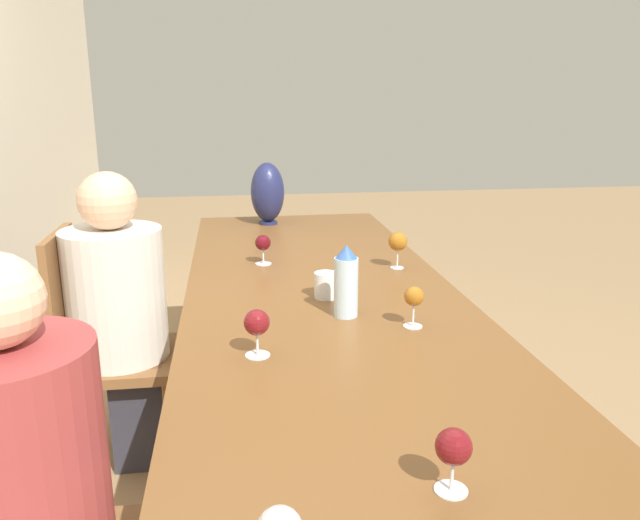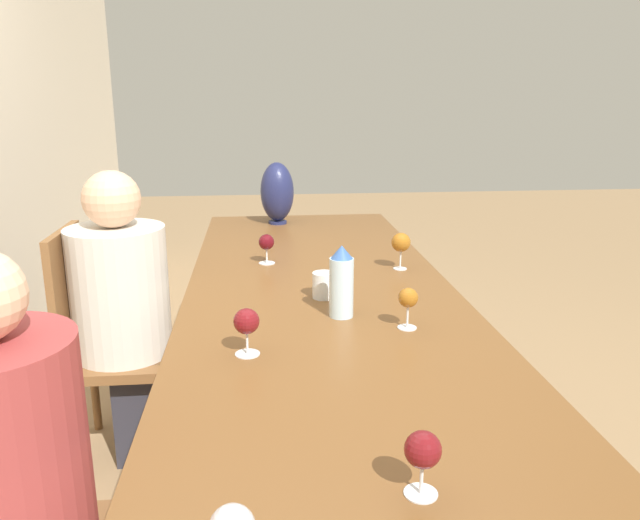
# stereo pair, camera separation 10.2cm
# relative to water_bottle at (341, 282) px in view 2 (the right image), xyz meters

# --- Properties ---
(ground_plane) EXTENTS (14.00, 14.00, 0.00)m
(ground_plane) POSITION_rel_water_bottle_xyz_m (0.17, 0.04, -0.88)
(ground_plane) COLOR #937551
(dining_table) EXTENTS (3.06, 0.99, 0.77)m
(dining_table) POSITION_rel_water_bottle_xyz_m (0.17, 0.04, -0.18)
(dining_table) COLOR brown
(dining_table) RESTS_ON ground_plane
(water_bottle) EXTENTS (0.08, 0.08, 0.24)m
(water_bottle) POSITION_rel_water_bottle_xyz_m (0.00, 0.00, 0.00)
(water_bottle) COLOR silver
(water_bottle) RESTS_ON dining_table
(water_tumbler) EXTENTS (0.08, 0.08, 0.09)m
(water_tumbler) POSITION_rel_water_bottle_xyz_m (0.19, 0.03, -0.07)
(water_tumbler) COLOR silver
(water_tumbler) RESTS_ON dining_table
(vase) EXTENTS (0.18, 0.18, 0.34)m
(vase) POSITION_rel_water_bottle_xyz_m (1.48, 0.16, 0.06)
(vase) COLOR #1E234C
(vase) RESTS_ON dining_table
(wine_glass_1) EXTENTS (0.07, 0.07, 0.13)m
(wine_glass_1) POSITION_rel_water_bottle_xyz_m (-0.28, 0.30, -0.02)
(wine_glass_1) COLOR silver
(wine_glass_1) RESTS_ON dining_table
(wine_glass_2) EXTENTS (0.08, 0.08, 0.15)m
(wine_glass_2) POSITION_rel_water_bottle_xyz_m (0.53, -0.31, -0.00)
(wine_glass_2) COLOR silver
(wine_glass_2) RESTS_ON dining_table
(wine_glass_3) EXTENTS (0.07, 0.07, 0.13)m
(wine_glass_3) POSITION_rel_water_bottle_xyz_m (0.67, 0.23, -0.03)
(wine_glass_3) COLOR silver
(wine_glass_3) RESTS_ON dining_table
(wine_glass_4) EXTENTS (0.06, 0.06, 0.13)m
(wine_glass_4) POSITION_rel_water_bottle_xyz_m (-0.13, -0.19, -0.02)
(wine_glass_4) COLOR silver
(wine_glass_4) RESTS_ON dining_table
(wine_glass_5) EXTENTS (0.07, 0.07, 0.13)m
(wine_glass_5) POSITION_rel_water_bottle_xyz_m (-0.93, -0.02, -0.03)
(wine_glass_5) COLOR silver
(wine_glass_5) RESTS_ON dining_table
(chair_far) EXTENTS (0.44, 0.44, 0.96)m
(chair_far) POSITION_rel_water_bottle_xyz_m (0.52, 0.89, -0.38)
(chair_far) COLOR brown
(chair_far) RESTS_ON ground_plane
(person_near) EXTENTS (0.36, 0.36, 1.18)m
(person_near) POSITION_rel_water_bottle_xyz_m (-0.67, 0.80, -0.25)
(person_near) COLOR #2D2D38
(person_near) RESTS_ON ground_plane
(person_far) EXTENTS (0.38, 0.38, 1.19)m
(person_far) POSITION_rel_water_bottle_xyz_m (0.52, 0.80, -0.25)
(person_far) COLOR #2D2D38
(person_far) RESTS_ON ground_plane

